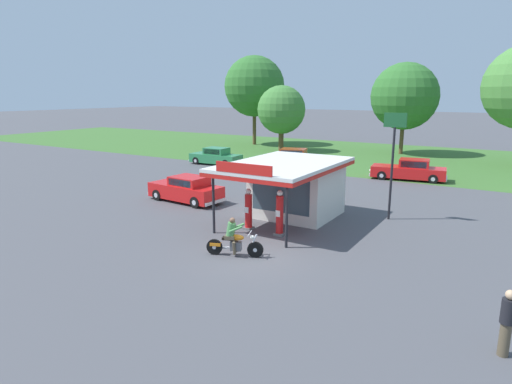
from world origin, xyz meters
name	(u,v)px	position (x,y,z in m)	size (l,w,h in m)	color
ground_plane	(254,254)	(0.00, 0.00, 0.00)	(300.00, 300.00, 0.00)	#4C4C51
grass_verge_strip	(416,160)	(0.00, 30.00, 0.00)	(120.00, 24.00, 0.01)	#3D6B2D
service_station_kiosk	(294,184)	(-1.13, 5.75, 1.73)	(4.65, 7.29, 3.46)	silver
gas_pump_nearside	(248,211)	(-1.96, 2.67, 0.90)	(0.44, 0.44, 1.97)	slate
gas_pump_offside	(280,215)	(-0.29, 2.67, 0.96)	(0.44, 0.44, 2.09)	slate
motorcycle_with_rider	(234,240)	(-0.58, -0.60, 0.65)	(2.19, 1.00, 1.58)	black
featured_classic_sedan	(186,190)	(-8.04, 5.33, 0.71)	(4.92, 2.18, 1.54)	red
parked_car_back_row_left	(292,158)	(-8.43, 20.04, 0.72)	(5.28, 3.14, 1.58)	#993819
parked_car_back_row_far_right	(409,170)	(1.73, 19.16, 0.70)	(5.61, 2.57, 1.56)	red
parked_car_back_row_right	(216,157)	(-14.83, 17.39, 0.70)	(4.99, 1.98, 1.54)	#2D844C
bystander_admiring_sedan	(507,321)	(8.87, -2.70, 0.92)	(0.34, 0.34, 1.74)	brown
tree_oak_centre	(405,96)	(-2.29, 33.38, 5.99)	(6.90, 6.90, 9.45)	brown
tree_oak_distant_spare	(281,111)	(-14.31, 28.77, 4.43)	(5.27, 5.27, 7.18)	brown
tree_oak_far_right	(255,88)	(-20.14, 32.85, 6.97)	(7.38, 7.38, 10.84)	brown
roadside_pole_sign	(393,149)	(3.27, 7.85, 3.63)	(1.10, 0.12, 5.38)	black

